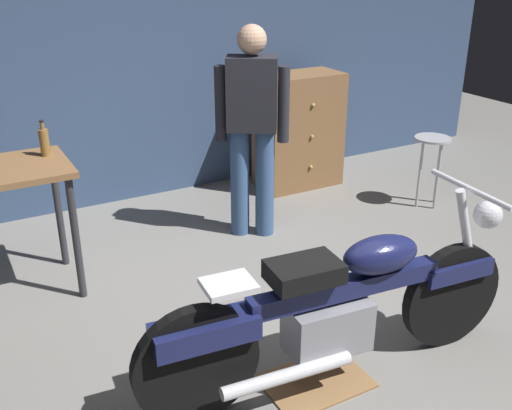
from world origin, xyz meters
The scene contains 8 objects.
ground_plane centered at (0.00, 0.00, 0.00)m, with size 12.00×12.00×0.00m, color gray.
back_wall centered at (0.00, 2.80, 1.55)m, with size 8.00×0.12×3.10m, color #384C70.
motorcycle centered at (-0.06, -0.27, 0.45)m, with size 2.19×0.60×1.00m.
person_standing centered at (0.41, 1.54, 0.93)m, with size 0.50×0.39×1.67m.
shop_stool centered at (2.09, 1.29, 0.50)m, with size 0.32×0.32×0.64m.
wooden_dresser centered at (1.34, 2.30, 0.55)m, with size 0.80×0.47×1.10m.
drip_tray centered at (-0.19, -0.27, 0.01)m, with size 0.56×0.40×0.01m, color olive.
bottle centered at (-1.12, 1.60, 1.00)m, with size 0.06×0.06×0.24m.
Camera 1 is at (-1.73, -2.38, 2.16)m, focal length 41.82 mm.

